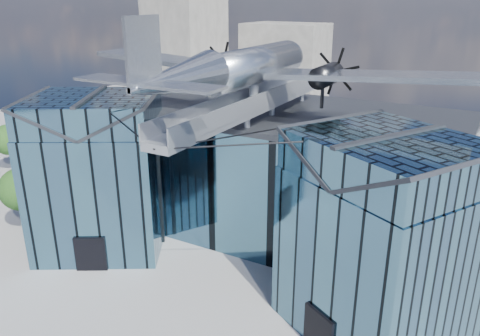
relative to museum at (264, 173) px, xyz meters
The scene contains 5 objects.
ground_plane 8.03m from the museum, 90.00° to the right, with size 120.00×120.00×0.00m, color gray.
museum is the anchor object (origin of this frame).
bg_towers 44.92m from the museum, 88.14° to the left, with size 77.00×24.50×26.00m.
tree_plaza_w 19.69m from the museum, 154.20° to the right, with size 3.59×3.59×5.51m.
tree_side_w 31.51m from the museum, behind, with size 3.74×3.74×5.30m.
Camera 1 is at (14.79, -24.64, 18.38)m, focal length 35.00 mm.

